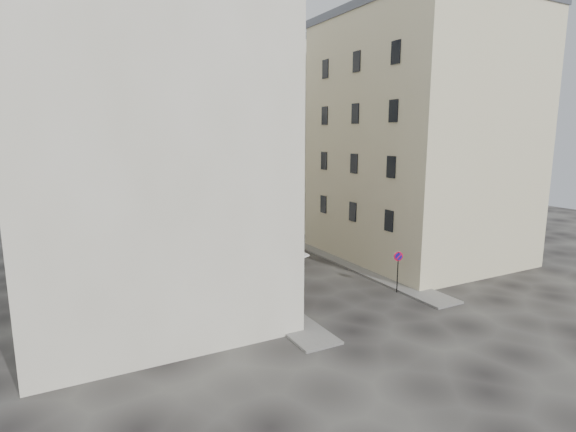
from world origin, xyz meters
TOP-DOWN VIEW (x-y plane):
  - ground at (0.00, 0.00)m, footprint 90.00×90.00m
  - sidewalk_left at (-4.50, 4.00)m, footprint 2.00×22.00m
  - sidewalk_right at (4.50, 3.00)m, footprint 2.00×18.00m
  - building_left at (-10.50, 3.00)m, footprint 12.20×16.20m
  - building_right at (10.50, 3.50)m, footprint 12.20×14.20m
  - building_back at (-1.00, 19.00)m, footprint 18.20×10.20m
  - cafe_storefront at (-4.32, 1.00)m, footprint 1.74×7.30m
  - stone_steps at (0.00, 12.57)m, footprint 9.00×3.15m
  - bollard_near at (-3.25, -1.00)m, footprint 0.12×0.12m
  - bollard_mid at (-3.25, 2.50)m, footprint 0.12×0.12m
  - bollard_far at (-3.25, 6.00)m, footprint 0.12×0.12m
  - no_parking_sign at (3.37, -2.76)m, footprint 0.57×0.21m
  - bistro_table_a at (-3.60, -1.99)m, footprint 1.42×0.66m
  - bistro_table_b at (-3.24, 0.32)m, footprint 1.26×0.59m
  - bistro_table_c at (-3.60, 1.89)m, footprint 1.13×0.53m
  - bistro_table_d at (-2.64, 2.96)m, footprint 1.38×0.65m
  - bistro_table_e at (-3.03, 4.68)m, footprint 1.25×0.59m
  - pedestrian at (-3.20, 2.91)m, footprint 0.82×0.73m

SIDE VIEW (x-z plane):
  - ground at x=0.00m, z-range 0.00..0.00m
  - sidewalk_left at x=-4.50m, z-range 0.00..0.12m
  - sidewalk_right at x=4.50m, z-range 0.00..0.12m
  - stone_steps at x=0.00m, z-range 0.00..0.80m
  - bistro_table_c at x=-3.60m, z-range 0.01..0.80m
  - bistro_table_e at x=-3.03m, z-range 0.01..0.89m
  - bistro_table_b at x=-3.24m, z-range 0.01..0.90m
  - bistro_table_d at x=-2.64m, z-range 0.01..0.98m
  - bistro_table_a at x=-3.60m, z-range 0.01..1.01m
  - bollard_near at x=-3.25m, z-range 0.04..1.02m
  - bollard_mid at x=-3.25m, z-range 0.04..1.02m
  - bollard_far at x=-3.25m, z-range 0.04..1.02m
  - pedestrian at x=-3.20m, z-range 0.00..1.87m
  - no_parking_sign at x=3.37m, z-range 0.54..3.12m
  - cafe_storefront at x=-4.32m, z-range 0.13..3.63m
  - building_right at x=10.50m, z-range 0.01..18.61m
  - building_back at x=-1.00m, z-range 0.01..18.61m
  - building_left at x=-10.50m, z-range 0.01..20.61m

